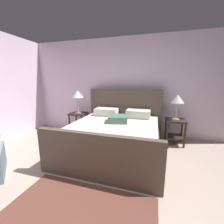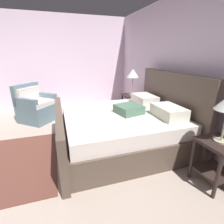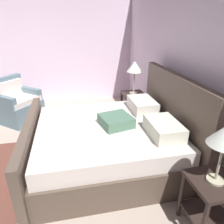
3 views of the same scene
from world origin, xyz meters
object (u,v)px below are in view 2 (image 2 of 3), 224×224
bed (123,127)px  nightstand_right (217,156)px  armchair (36,107)px  nightstand_left (132,102)px  table_lamp_left (133,74)px

bed → nightstand_right: (1.28, 0.72, 0.05)m
nightstand_right → armchair: bearing=-143.7°
nightstand_right → armchair: 3.86m
nightstand_left → armchair: size_ratio=0.59×
armchair → table_lamp_left: bearing=76.9°
nightstand_right → nightstand_left: bearing=179.0°
nightstand_right → nightstand_left: size_ratio=1.00×
table_lamp_left → armchair: bearing=-103.1°
nightstand_left → nightstand_right: bearing=-1.0°
nightstand_right → table_lamp_left: bearing=179.0°
nightstand_left → armchair: armchair is taller
bed → nightstand_left: bearing=149.2°
nightstand_left → table_lamp_left: (0.00, 0.00, 0.72)m
nightstand_left → table_lamp_left: bearing=90.0°
nightstand_right → armchair: (-3.11, -2.29, -0.06)m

